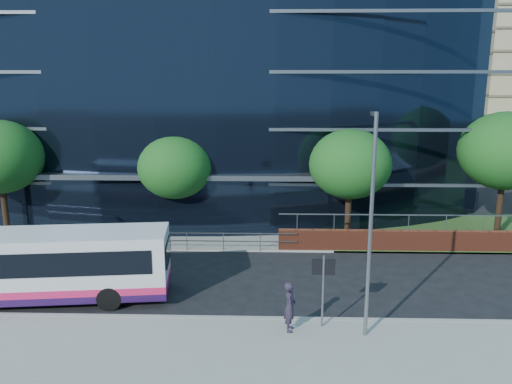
{
  "coord_description": "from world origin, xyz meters",
  "views": [
    {
      "loc": [
        2.55,
        -18.78,
        9.16
      ],
      "look_at": [
        1.74,
        8.0,
        3.13
      ],
      "focal_mm": 35.0,
      "sensor_mm": 36.0,
      "label": 1
    }
  ],
  "objects_px": {
    "city_bus": "(37,266)",
    "streetlight_east": "(371,221)",
    "street_sign": "(323,276)",
    "tree_far_d": "(506,151)",
    "tree_dist_e": "(456,121)",
    "tree_far_b": "(175,168)",
    "tree_far_c": "(350,164)",
    "pedestrian": "(290,307)"
  },
  "relations": [
    {
      "from": "street_sign",
      "to": "tree_far_b",
      "type": "relative_size",
      "value": 0.46
    },
    {
      "from": "tree_far_d",
      "to": "tree_dist_e",
      "type": "height_order",
      "value": "tree_far_d"
    },
    {
      "from": "tree_far_c",
      "to": "streetlight_east",
      "type": "distance_m",
      "value": 11.22
    },
    {
      "from": "city_bus",
      "to": "pedestrian",
      "type": "relative_size",
      "value": 5.99
    },
    {
      "from": "tree_far_b",
      "to": "tree_far_d",
      "type": "relative_size",
      "value": 0.81
    },
    {
      "from": "pedestrian",
      "to": "street_sign",
      "type": "bearing_deg",
      "value": -71.27
    },
    {
      "from": "street_sign",
      "to": "tree_dist_e",
      "type": "distance_m",
      "value": 45.99
    },
    {
      "from": "tree_dist_e",
      "to": "pedestrian",
      "type": "height_order",
      "value": "tree_dist_e"
    },
    {
      "from": "city_bus",
      "to": "tree_far_b",
      "type": "bearing_deg",
      "value": 58.19
    },
    {
      "from": "streetlight_east",
      "to": "city_bus",
      "type": "xyz_separation_m",
      "value": [
        -13.18,
        2.73,
        -2.85
      ]
    },
    {
      "from": "tree_dist_e",
      "to": "streetlight_east",
      "type": "xyz_separation_m",
      "value": [
        -18.0,
        -42.17,
        -0.1
      ]
    },
    {
      "from": "tree_far_b",
      "to": "streetlight_east",
      "type": "distance_m",
      "value": 14.74
    },
    {
      "from": "tree_dist_e",
      "to": "city_bus",
      "type": "distance_m",
      "value": 50.36
    },
    {
      "from": "tree_far_b",
      "to": "tree_far_c",
      "type": "xyz_separation_m",
      "value": [
        10.0,
        -0.5,
        0.33
      ]
    },
    {
      "from": "tree_far_c",
      "to": "tree_dist_e",
      "type": "bearing_deg",
      "value": 61.26
    },
    {
      "from": "tree_far_c",
      "to": "tree_dist_e",
      "type": "xyz_separation_m",
      "value": [
        17.0,
        31.0,
        0.0
      ]
    },
    {
      "from": "street_sign",
      "to": "tree_far_b",
      "type": "xyz_separation_m",
      "value": [
        -7.5,
        11.09,
        2.06
      ]
    },
    {
      "from": "streetlight_east",
      "to": "tree_dist_e",
      "type": "bearing_deg",
      "value": 66.89
    },
    {
      "from": "street_sign",
      "to": "pedestrian",
      "type": "bearing_deg",
      "value": -163.58
    },
    {
      "from": "tree_far_d",
      "to": "pedestrian",
      "type": "xyz_separation_m",
      "value": [
        -12.72,
        -11.95,
        -4.1
      ]
    },
    {
      "from": "tree_far_b",
      "to": "tree_dist_e",
      "type": "relative_size",
      "value": 0.93
    },
    {
      "from": "tree_far_b",
      "to": "city_bus",
      "type": "bearing_deg",
      "value": -115.06
    },
    {
      "from": "tree_dist_e",
      "to": "city_bus",
      "type": "bearing_deg",
      "value": -128.33
    },
    {
      "from": "tree_far_b",
      "to": "streetlight_east",
      "type": "height_order",
      "value": "streetlight_east"
    },
    {
      "from": "city_bus",
      "to": "streetlight_east",
      "type": "bearing_deg",
      "value": -18.47
    },
    {
      "from": "pedestrian",
      "to": "streetlight_east",
      "type": "bearing_deg",
      "value": -92.49
    },
    {
      "from": "tree_far_b",
      "to": "tree_far_d",
      "type": "height_order",
      "value": "tree_far_d"
    },
    {
      "from": "street_sign",
      "to": "tree_far_d",
      "type": "xyz_separation_m",
      "value": [
        11.5,
        11.59,
        3.04
      ]
    },
    {
      "from": "streetlight_east",
      "to": "tree_far_c",
      "type": "bearing_deg",
      "value": 84.89
    },
    {
      "from": "tree_dist_e",
      "to": "pedestrian",
      "type": "xyz_separation_m",
      "value": [
        -20.72,
        -41.95,
        -3.44
      ]
    },
    {
      "from": "tree_far_d",
      "to": "tree_dist_e",
      "type": "bearing_deg",
      "value": 75.07
    },
    {
      "from": "tree_far_b",
      "to": "city_bus",
      "type": "distance_m",
      "value": 10.21
    },
    {
      "from": "street_sign",
      "to": "streetlight_east",
      "type": "xyz_separation_m",
      "value": [
        1.5,
        -0.59,
        2.29
      ]
    },
    {
      "from": "street_sign",
      "to": "pedestrian",
      "type": "relative_size",
      "value": 1.49
    },
    {
      "from": "tree_far_d",
      "to": "streetlight_east",
      "type": "xyz_separation_m",
      "value": [
        -10.0,
        -12.17,
        -0.75
      ]
    },
    {
      "from": "city_bus",
      "to": "pedestrian",
      "type": "xyz_separation_m",
      "value": [
        10.46,
        -2.51,
        -0.49
      ]
    },
    {
      "from": "pedestrian",
      "to": "tree_far_d",
      "type": "bearing_deg",
      "value": -44.48
    },
    {
      "from": "tree_far_d",
      "to": "streetlight_east",
      "type": "bearing_deg",
      "value": -129.4
    },
    {
      "from": "street_sign",
      "to": "streetlight_east",
      "type": "bearing_deg",
      "value": -21.36
    },
    {
      "from": "tree_far_c",
      "to": "tree_far_b",
      "type": "bearing_deg",
      "value": 177.14
    },
    {
      "from": "tree_far_c",
      "to": "streetlight_east",
      "type": "bearing_deg",
      "value": -95.11
    },
    {
      "from": "tree_far_d",
      "to": "city_bus",
      "type": "height_order",
      "value": "tree_far_d"
    }
  ]
}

